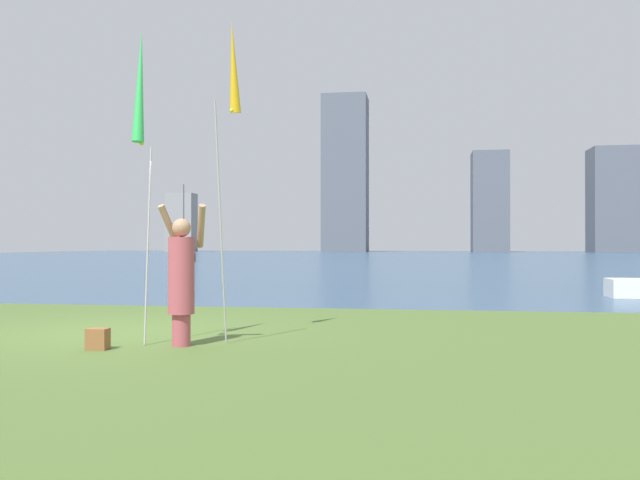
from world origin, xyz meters
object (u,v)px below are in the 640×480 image
(bag, at_px, (98,339))
(kite_flag_left, at_px, (140,92))
(person, at_px, (182,276))
(kite_flag_right, at_px, (233,76))
(sailboat_3, at_px, (184,257))

(bag, bearing_deg, kite_flag_left, 32.01)
(person, bearing_deg, kite_flag_right, 44.20)
(kite_flag_right, bearing_deg, bag, -142.92)
(kite_flag_left, bearing_deg, kite_flag_right, 39.10)
(person, bearing_deg, kite_flag_left, -169.47)
(kite_flag_left, bearing_deg, bag, -147.99)
(kite_flag_right, relative_size, bag, 16.56)
(person, height_order, bag, person)
(kite_flag_left, xyz_separation_m, kite_flag_right, (1.02, 0.83, 0.39))
(kite_flag_left, distance_m, kite_flag_right, 1.38)
(kite_flag_left, xyz_separation_m, sailboat_3, (-14.36, 40.07, -3.00))
(bag, bearing_deg, sailboat_3, 109.02)
(bag, relative_size, sailboat_3, 0.05)
(bag, xyz_separation_m, sailboat_3, (-13.91, 40.35, 0.23))
(kite_flag_right, bearing_deg, sailboat_3, 111.41)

